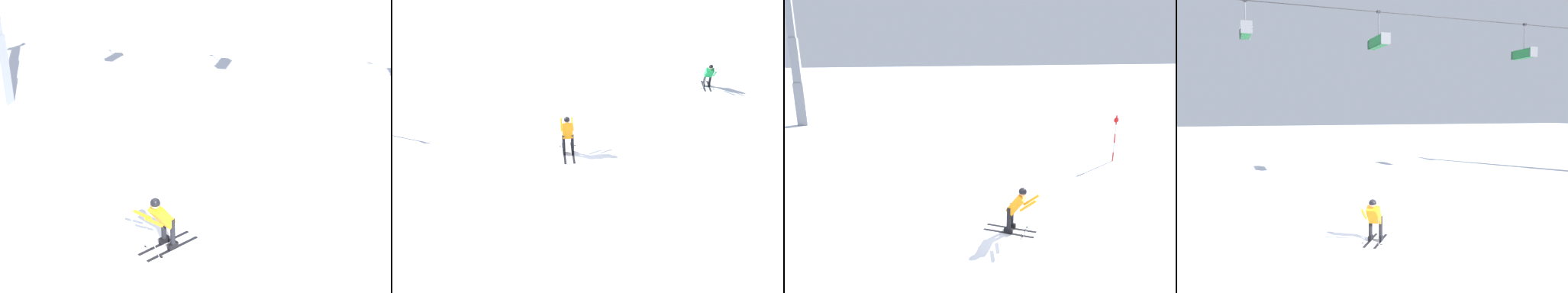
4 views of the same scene
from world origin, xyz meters
The scene contains 4 objects.
ground_plane centered at (0.00, 0.00, 0.00)m, with size 260.00×260.00×0.00m, color white.
skier_carving_main centered at (0.61, -0.36, 0.89)m, with size 1.45×1.74×1.67m.
lift_tower_far centered at (20.93, 9.65, 4.34)m, with size 0.71×2.79×10.31m.
trail_marker_pole centered at (6.49, -7.89, 1.30)m, with size 0.07×0.28×2.42m.
Camera 3 is at (-9.06, 3.39, 5.55)m, focal length 32.99 mm.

